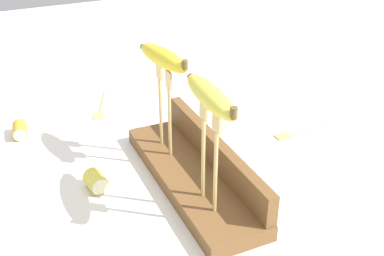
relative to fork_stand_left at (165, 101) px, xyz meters
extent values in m
plane|color=silver|center=(0.10, 0.01, -0.14)|extent=(3.00, 3.00, 0.00)
cube|color=brown|center=(0.10, 0.01, -0.13)|extent=(0.43, 0.13, 0.03)
cube|color=brown|center=(0.10, 0.07, -0.08)|extent=(0.42, 0.02, 0.06)
cylinder|color=tan|center=(-0.03, 0.00, -0.04)|extent=(0.01, 0.01, 0.15)
cube|color=tan|center=(-0.03, 0.00, 0.06)|extent=(0.03, 0.00, 0.04)
cylinder|color=tan|center=(0.03, 0.00, -0.04)|extent=(0.01, 0.01, 0.15)
cube|color=tan|center=(0.03, 0.00, 0.06)|extent=(0.03, 0.00, 0.04)
cylinder|color=tan|center=(0.18, 0.00, -0.03)|extent=(0.01, 0.01, 0.16)
cube|color=tan|center=(0.18, 0.00, 0.07)|extent=(0.03, 0.00, 0.04)
cylinder|color=tan|center=(0.23, 0.00, -0.03)|extent=(0.01, 0.01, 0.16)
cube|color=tan|center=(0.23, 0.00, 0.07)|extent=(0.03, 0.00, 0.04)
ellipsoid|color=yellow|center=(0.00, 0.00, 0.10)|extent=(0.16, 0.07, 0.04)
cylinder|color=brown|center=(0.07, 0.01, 0.10)|extent=(0.01, 0.01, 0.02)
sphere|color=#3F2D19|center=(-0.07, -0.02, 0.10)|extent=(0.01, 0.01, 0.01)
ellipsoid|color=#DBD147|center=(0.21, 0.00, 0.10)|extent=(0.18, 0.05, 0.04)
cylinder|color=brown|center=(0.29, 0.00, 0.11)|extent=(0.01, 0.01, 0.02)
sphere|color=#3F2D19|center=(0.13, 0.00, 0.10)|extent=(0.01, 0.01, 0.01)
cylinder|color=tan|center=(0.02, 0.37, -0.14)|extent=(0.01, 0.13, 0.01)
cube|color=tan|center=(0.02, 0.29, -0.14)|extent=(0.03, 0.04, 0.01)
cylinder|color=tan|center=(-0.34, -0.05, -0.14)|extent=(0.13, 0.06, 0.01)
cube|color=tan|center=(-0.26, -0.08, -0.14)|extent=(0.04, 0.04, 0.01)
cylinder|color=gold|center=(-0.24, -0.28, -0.13)|extent=(0.06, 0.04, 0.03)
cylinder|color=beige|center=(-0.21, -0.28, -0.13)|extent=(0.01, 0.03, 0.03)
cylinder|color=#DBD147|center=(0.04, -0.17, -0.12)|extent=(0.05, 0.05, 0.04)
cylinder|color=beige|center=(0.06, -0.16, -0.12)|extent=(0.01, 0.03, 0.03)
camera|label=1|loc=(0.84, -0.32, 0.44)|focal=45.29mm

